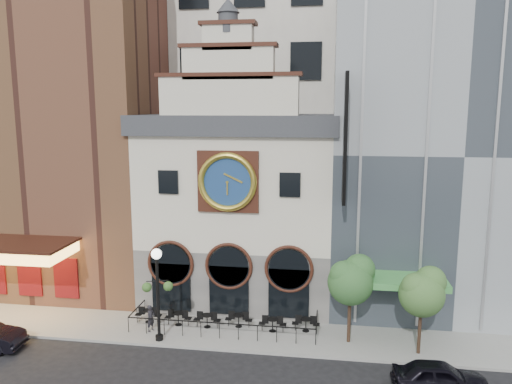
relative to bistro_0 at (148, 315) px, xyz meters
The scene contains 18 objects.
ground 5.41m from the bistro_0, 29.94° to the right, with size 120.00×120.00×0.00m, color black.
sidewalk 4.69m from the bistro_0, ahead, with size 44.00×5.00×0.15m, color gray.
clock_building 9.22m from the bistro_0, 47.82° to the left, with size 12.60×8.78×18.65m.
theater_building 16.32m from the bistro_0, 138.90° to the left, with size 14.00×15.60×25.00m.
retail_building 21.35m from the bistro_0, 22.48° to the left, with size 14.00×14.40×20.00m.
office_tower 26.41m from the bistro_0, 74.94° to the left, with size 20.00×16.00×40.00m, color silver.
cafe_railing 4.66m from the bistro_0, ahead, with size 10.60×2.60×0.90m, color black, non-canonical shape.
bistro_0 is the anchor object (origin of this frame).
bistro_1 1.89m from the bistro_0, ahead, with size 1.58×0.68×0.90m.
bistro_2 3.64m from the bistro_0, ahead, with size 1.58×0.68×0.90m.
bistro_3 5.44m from the bistro_0, ahead, with size 1.58×0.68×0.90m.
bistro_4 7.47m from the bistro_0, ahead, with size 1.58×0.68×0.90m.
bistro_5 9.35m from the bistro_0, ahead, with size 1.58×0.68×0.90m.
car_right 16.42m from the bistro_0, 17.50° to the right, with size 1.71×4.25×1.45m, color black.
pedestrian 1.28m from the bistro_0, 63.24° to the right, with size 0.56×0.37×1.54m, color black.
lamppost 3.76m from the bistro_0, 56.60° to the right, with size 1.62×0.86×5.20m.
tree_left 12.20m from the bistro_0, ahead, with size 2.54×2.44×4.89m.
tree_right 15.69m from the bistro_0, ahead, with size 2.41×2.32×4.65m.
Camera 1 is at (5.79, -24.12, 12.82)m, focal length 35.00 mm.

